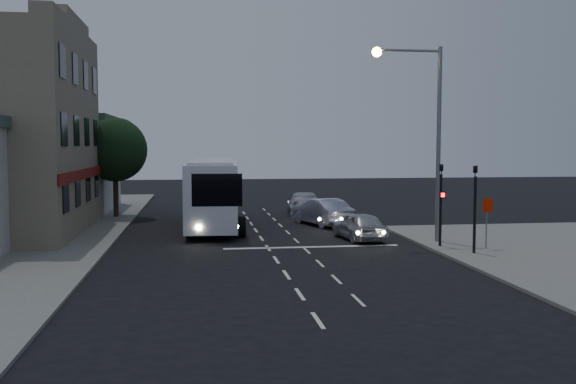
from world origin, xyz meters
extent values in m
plane|color=black|center=(0.00, 0.00, 0.00)|extent=(120.00, 120.00, 0.00)
cube|color=slate|center=(-13.00, 8.00, 0.06)|extent=(12.00, 50.00, 0.12)
cube|color=silver|center=(0.00, -10.00, 0.01)|extent=(0.12, 1.60, 0.01)
cube|color=silver|center=(0.00, -7.00, 0.01)|extent=(0.12, 1.60, 0.01)
cube|color=silver|center=(0.00, -4.00, 0.01)|extent=(0.12, 1.60, 0.01)
cube|color=silver|center=(0.00, -1.00, 0.01)|extent=(0.12, 1.60, 0.01)
cube|color=silver|center=(0.00, 2.00, 0.01)|extent=(0.12, 1.60, 0.01)
cube|color=silver|center=(0.00, 5.00, 0.01)|extent=(0.12, 1.60, 0.01)
cube|color=silver|center=(0.00, 8.00, 0.01)|extent=(0.12, 1.60, 0.01)
cube|color=silver|center=(0.00, 11.00, 0.01)|extent=(0.12, 1.60, 0.01)
cube|color=silver|center=(0.00, 14.00, 0.01)|extent=(0.12, 1.60, 0.01)
cube|color=silver|center=(0.00, 17.00, 0.01)|extent=(0.12, 1.60, 0.01)
cube|color=silver|center=(1.60, -8.00, 0.01)|extent=(0.10, 1.50, 0.01)
cube|color=silver|center=(1.60, -5.00, 0.01)|extent=(0.10, 1.50, 0.01)
cube|color=silver|center=(1.60, -2.00, 0.01)|extent=(0.10, 1.50, 0.01)
cube|color=silver|center=(1.60, 1.00, 0.01)|extent=(0.10, 1.50, 0.01)
cube|color=silver|center=(1.60, 4.00, 0.01)|extent=(0.10, 1.50, 0.01)
cube|color=silver|center=(1.60, 7.00, 0.01)|extent=(0.10, 1.50, 0.01)
cube|color=silver|center=(1.60, 10.00, 0.01)|extent=(0.10, 1.50, 0.01)
cube|color=silver|center=(1.60, 13.00, 0.01)|extent=(0.10, 1.50, 0.01)
cube|color=silver|center=(1.60, 16.00, 0.01)|extent=(0.10, 1.50, 0.01)
cube|color=silver|center=(1.60, 19.00, 0.01)|extent=(0.10, 1.50, 0.01)
cube|color=silver|center=(2.00, 2.00, 0.01)|extent=(8.00, 0.35, 0.01)
cube|color=silver|center=(-2.20, 9.86, 2.00)|extent=(3.20, 12.42, 3.28)
cube|color=silver|center=(-2.20, 9.86, 3.69)|extent=(2.77, 11.99, 0.18)
cube|color=black|center=(-2.20, 3.76, 2.51)|extent=(2.36, 0.24, 1.54)
cube|color=black|center=(-0.91, 10.37, 2.67)|extent=(0.57, 10.24, 0.92)
cube|color=black|center=(-3.49, 10.37, 2.67)|extent=(0.57, 10.24, 0.92)
cube|color=maroon|center=(-0.90, 10.88, 1.54)|extent=(0.32, 5.63, 1.44)
cube|color=maroon|center=(-3.50, 10.88, 1.54)|extent=(0.32, 5.63, 1.44)
cylinder|color=black|center=(-3.48, 5.55, 0.51)|extent=(0.41, 1.04, 1.03)
cylinder|color=black|center=(-0.92, 5.55, 0.51)|extent=(0.41, 1.04, 1.03)
cylinder|color=black|center=(-3.48, 12.42, 0.51)|extent=(0.41, 1.04, 1.03)
cylinder|color=black|center=(-0.92, 12.42, 0.51)|extent=(0.41, 1.04, 1.03)
cylinder|color=black|center=(-3.48, 14.17, 0.51)|extent=(0.41, 1.04, 1.03)
cylinder|color=black|center=(-0.92, 14.17, 0.51)|extent=(0.41, 1.04, 1.03)
cylinder|color=#FFF2CC|center=(-3.07, 3.68, 0.77)|extent=(0.27, 0.06, 0.27)
cylinder|color=#FFF2CC|center=(-1.33, 3.68, 0.77)|extent=(0.27, 0.06, 0.27)
imported|color=#BABABD|center=(4.66, 3.80, 0.69)|extent=(2.16, 4.25, 1.39)
imported|color=silver|center=(3.95, 9.71, 0.78)|extent=(3.05, 5.01, 1.56)
imported|color=#B4B5BD|center=(3.90, 15.47, 0.75)|extent=(2.62, 5.38, 1.51)
cylinder|color=black|center=(7.60, 0.80, 1.72)|extent=(0.12, 0.12, 3.20)
imported|color=black|center=(7.60, 0.80, 3.77)|extent=(0.15, 0.18, 0.90)
cube|color=black|center=(7.60, 0.62, 2.42)|extent=(0.25, 0.12, 0.30)
cube|color=#FF0C0C|center=(7.60, 0.55, 2.42)|extent=(0.16, 0.02, 0.18)
cylinder|color=black|center=(8.30, -1.20, 1.72)|extent=(0.12, 0.12, 3.20)
imported|color=black|center=(8.30, -1.20, 3.77)|extent=(0.18, 0.15, 0.90)
cylinder|color=slate|center=(9.30, -0.20, 1.12)|extent=(0.06, 0.06, 2.00)
cube|color=#C41800|center=(9.30, -0.27, 2.02)|extent=(0.45, 0.03, 0.60)
cylinder|color=slate|center=(8.00, 2.20, 4.62)|extent=(0.20, 0.20, 9.00)
cylinder|color=slate|center=(6.50, 2.20, 8.92)|extent=(3.00, 0.12, 0.12)
sphere|color=#FFBF59|center=(5.00, 2.20, 8.82)|extent=(0.44, 0.44, 0.44)
cube|color=#7C6C58|center=(-9.50, 8.00, 10.37)|extent=(1.00, 12.00, 0.50)
cube|color=#7C6C58|center=(-9.50, 8.00, 10.87)|extent=(1.00, 6.00, 0.50)
cube|color=maroon|center=(-8.95, 8.00, 3.12)|extent=(0.15, 12.00, 0.50)
cube|color=black|center=(-8.98, 3.50, 2.32)|extent=(0.06, 1.30, 1.50)
cube|color=black|center=(-8.98, 6.50, 2.32)|extent=(0.06, 1.30, 1.50)
cube|color=black|center=(-8.98, 9.50, 2.32)|extent=(0.06, 1.30, 1.50)
cube|color=black|center=(-8.98, 12.50, 2.32)|extent=(0.06, 1.30, 1.50)
cube|color=black|center=(-8.98, 3.50, 5.32)|extent=(0.06, 1.30, 1.50)
cube|color=black|center=(-8.98, 6.50, 5.32)|extent=(0.06, 1.30, 1.50)
cube|color=black|center=(-8.98, 9.50, 5.32)|extent=(0.06, 1.30, 1.50)
cube|color=black|center=(-8.98, 12.50, 5.32)|extent=(0.06, 1.30, 1.50)
cube|color=black|center=(-8.98, 3.50, 8.32)|extent=(0.06, 1.30, 1.50)
cube|color=black|center=(-8.98, 6.50, 8.32)|extent=(0.06, 1.30, 1.50)
cube|color=black|center=(-8.98, 9.50, 8.32)|extent=(0.06, 1.30, 1.50)
cube|color=black|center=(-8.98, 12.50, 8.32)|extent=(0.06, 1.30, 1.50)
cube|color=beige|center=(-13.50, 20.00, 3.12)|extent=(9.00, 9.00, 6.00)
cube|color=#40544B|center=(-13.50, 20.00, 6.37)|extent=(9.40, 9.40, 0.50)
cylinder|color=black|center=(-8.20, 15.00, 1.52)|extent=(0.32, 0.32, 2.80)
sphere|color=black|center=(-8.20, 15.00, 4.32)|extent=(4.00, 4.00, 4.00)
sphere|color=black|center=(-8.00, 15.60, 5.02)|extent=(2.60, 2.60, 2.60)
sphere|color=black|center=(-8.50, 14.40, 4.72)|extent=(2.40, 2.40, 2.40)
camera|label=1|loc=(-3.12, -26.33, 4.63)|focal=40.00mm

